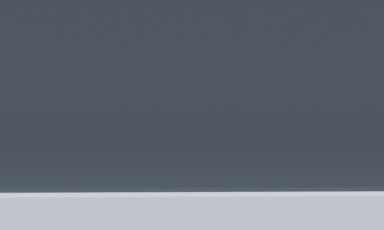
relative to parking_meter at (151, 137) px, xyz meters
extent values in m
cylinder|color=black|center=(0.00, 0.00, 0.10)|extent=(0.18, 0.18, 0.28)
sphere|color=silver|center=(0.00, 0.00, 0.28)|extent=(0.18, 0.18, 0.18)
cube|color=black|center=(0.01, -0.09, 0.17)|extent=(0.10, 0.02, 0.07)
cube|color=red|center=(0.01, -0.09, 0.05)|extent=(0.11, 0.02, 0.09)
cube|color=black|center=(0.66, 0.11, 0.18)|extent=(0.47, 0.27, 0.64)
sphere|color=brown|center=(0.66, 0.11, 0.62)|extent=(0.23, 0.23, 0.23)
cylinder|color=black|center=(0.93, 0.15, 0.19)|extent=(0.09, 0.09, 0.61)
cylinder|color=black|center=(0.42, -0.10, 0.29)|extent=(0.15, 0.47, 0.52)
cylinder|color=#2D7A38|center=(0.15, 2.05, 0.14)|extent=(24.00, 0.06, 0.06)
cylinder|color=#2D7A38|center=(0.15, 2.05, -0.37)|extent=(24.00, 0.05, 0.05)
cylinder|color=#2D7A38|center=(-0.94, 2.05, -0.43)|extent=(0.06, 0.06, 1.15)
cylinder|color=#2D7A38|center=(1.24, 2.05, -0.43)|extent=(0.06, 0.06, 1.15)
cube|color=#ADA38E|center=(0.15, 5.47, 0.63)|extent=(32.00, 0.50, 3.54)
camera|label=1|loc=(0.08, -4.35, 0.18)|focal=78.92mm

